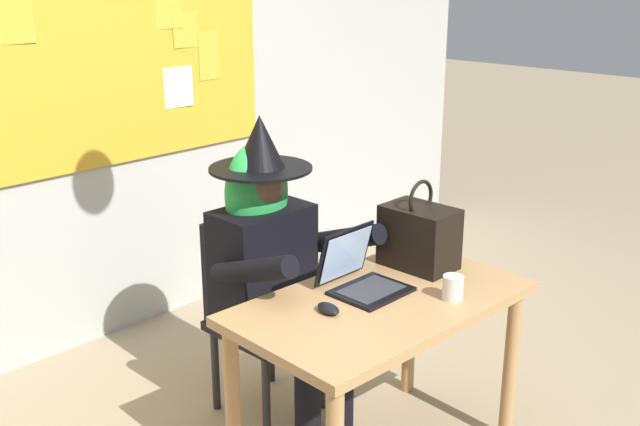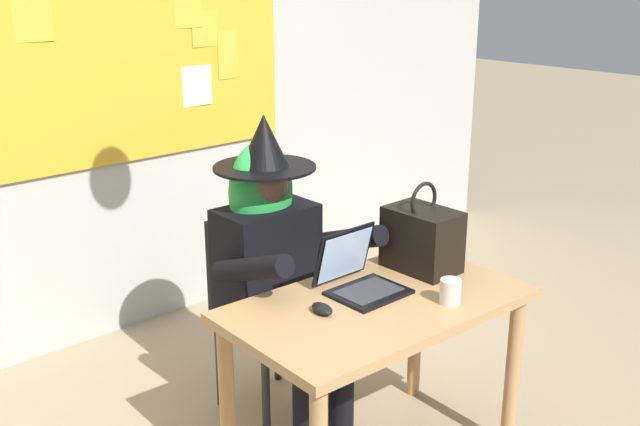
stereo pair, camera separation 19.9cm
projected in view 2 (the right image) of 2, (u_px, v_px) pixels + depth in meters
wall_back_bulletin at (79, 61)px, 3.78m from camera, size 6.45×2.01×2.95m
desk_main at (377, 326)px, 2.92m from camera, size 1.18×0.72×0.73m
chair_at_desk at (259, 302)px, 3.43m from camera, size 0.42×0.42×0.89m
person_costumed at (275, 253)px, 3.26m from camera, size 0.60×0.68×1.36m
laptop at (359, 277)px, 2.96m from camera, size 0.29×0.29×0.24m
computer_mouse at (322, 309)px, 2.78m from camera, size 0.07×0.11×0.03m
handbag at (422, 239)px, 3.15m from camera, size 0.20×0.30×0.38m
coffee_mug at (450, 291)px, 2.85m from camera, size 0.08×0.08×0.09m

